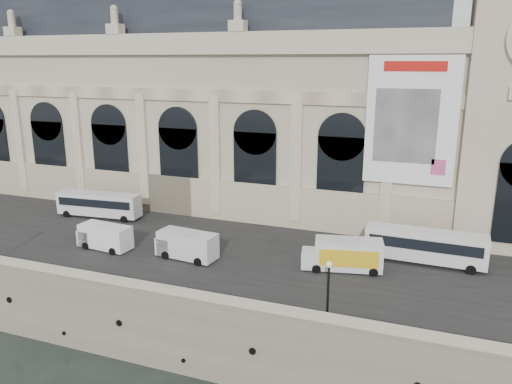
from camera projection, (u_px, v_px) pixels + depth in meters
ground at (103, 356)px, 43.51m from camera, size 260.00×260.00×0.00m
quay at (248, 212)px, 74.45m from camera, size 160.00×70.00×6.00m
street at (179, 239)px, 54.65m from camera, size 160.00×24.00×0.06m
parapet at (101, 283)px, 42.36m from camera, size 160.00×1.40×1.21m
museum at (196, 100)px, 68.43m from camera, size 69.00×18.70×29.10m
bus_left at (99, 204)px, 61.66m from camera, size 10.83×3.26×3.14m
bus_right at (425, 245)px, 47.63m from camera, size 11.27×2.88×3.30m
van_b at (103, 236)px, 51.61m from camera, size 5.93×2.78×2.56m
van_c at (184, 245)px, 49.07m from camera, size 6.31×3.00×2.72m
box_truck at (344, 255)px, 46.24m from camera, size 7.70×3.84×2.97m
lamp_right at (328, 290)px, 37.28m from camera, size 0.47×0.47×4.64m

